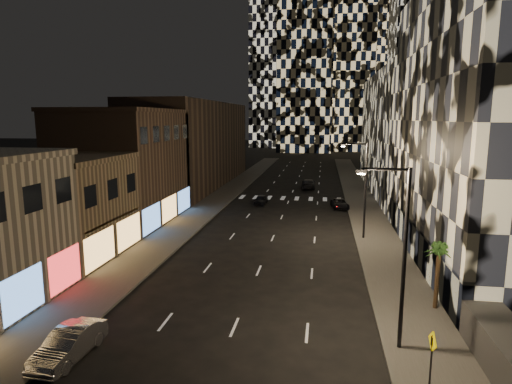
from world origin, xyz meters
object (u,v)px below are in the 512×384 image
(streetlight_far, at_px, (363,184))
(car_silver_parked, at_px, (69,344))
(car_dark_midlane, at_px, (261,200))
(car_dark_rightlane, at_px, (340,204))
(streetlight_near, at_px, (400,246))
(car_dark_oncoming, at_px, (309,184))
(ped_sign, at_px, (432,351))
(palm_tree, at_px, (439,254))

(streetlight_far, height_order, car_silver_parked, streetlight_far)
(car_dark_midlane, xyz_separation_m, car_dark_rightlane, (10.37, -0.83, -0.03))
(streetlight_near, distance_m, car_dark_oncoming, 49.84)
(streetlight_near, bearing_deg, streetlight_far, 90.00)
(streetlight_near, distance_m, ped_sign, 4.90)
(car_silver_parked, bearing_deg, streetlight_far, 58.99)
(palm_tree, bearing_deg, car_dark_rightlane, 99.05)
(streetlight_far, bearing_deg, palm_tree, -78.17)
(car_dark_oncoming, xyz_separation_m, car_dark_rightlane, (4.53, -15.18, -0.17))
(car_silver_parked, height_order, car_dark_oncoming, car_dark_oncoming)
(car_dark_midlane, relative_size, car_dark_rightlane, 0.86)
(car_silver_parked, xyz_separation_m, ped_sign, (16.44, -0.14, 1.23))
(car_dark_rightlane, bearing_deg, streetlight_far, -91.72)
(streetlight_far, relative_size, car_dark_rightlane, 2.13)
(car_dark_midlane, bearing_deg, car_dark_rightlane, -1.75)
(car_silver_parked, distance_m, car_dark_oncoming, 53.39)
(car_dark_oncoming, distance_m, car_dark_rightlane, 15.84)
(streetlight_far, distance_m, palm_tree, 15.45)
(streetlight_near, bearing_deg, car_dark_midlane, 108.75)
(car_dark_rightlane, relative_size, ped_sign, 1.59)
(car_dark_rightlane, bearing_deg, palm_tree, -88.70)
(car_silver_parked, distance_m, car_dark_midlane, 38.37)
(car_dark_oncoming, xyz_separation_m, ped_sign, (6.91, -52.68, 1.20))
(car_dark_midlane, relative_size, ped_sign, 1.37)
(streetlight_near, bearing_deg, palm_tree, 57.76)
(streetlight_near, xyz_separation_m, streetlight_far, (0.00, 20.00, 0.00))
(streetlight_near, relative_size, palm_tree, 2.22)
(streetlight_near, relative_size, car_dark_midlane, 2.47)
(streetlight_near, height_order, car_dark_oncoming, streetlight_near)
(car_dark_midlane, height_order, palm_tree, palm_tree)
(car_dark_rightlane, bearing_deg, ped_sign, -94.12)
(streetlight_near, distance_m, car_dark_midlane, 37.18)
(streetlight_far, relative_size, car_silver_parked, 2.04)
(streetlight_far, distance_m, car_silver_parked, 28.37)
(streetlight_far, height_order, car_dark_midlane, streetlight_far)
(streetlight_near, xyz_separation_m, car_silver_parked, (-15.55, -3.27, -4.62))
(car_dark_midlane, bearing_deg, streetlight_far, -48.68)
(car_dark_rightlane, xyz_separation_m, palm_tree, (4.63, -29.10, 2.91))
(streetlight_near, bearing_deg, ped_sign, -75.43)
(car_dark_rightlane, distance_m, palm_tree, 29.61)
(streetlight_near, relative_size, car_dark_oncoming, 1.73)
(car_dark_oncoming, height_order, car_dark_rightlane, car_dark_oncoming)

